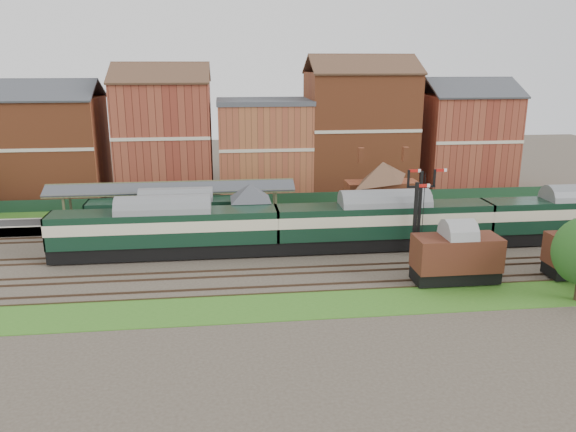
{
  "coord_description": "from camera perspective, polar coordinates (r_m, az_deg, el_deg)",
  "views": [
    {
      "loc": [
        -5.53,
        -49.79,
        17.43
      ],
      "look_at": [
        0.54,
        2.0,
        3.0
      ],
      "focal_mm": 35.0,
      "sensor_mm": 36.0,
      "label": 1
    }
  ],
  "objects": [
    {
      "name": "grass_front",
      "position": [
        41.97,
        1.51,
        -9.03
      ],
      "size": [
        90.0,
        5.0,
        0.06
      ],
      "primitive_type": "cube",
      "color": "#2D6619",
      "rests_on": "ground"
    },
    {
      "name": "platform_railcar",
      "position": [
        58.46,
        -11.21,
        0.28
      ],
      "size": [
        17.86,
        2.82,
        4.11
      ],
      "color": "black",
      "rests_on": "ground"
    },
    {
      "name": "town_backdrop",
      "position": [
        75.7,
        -2.59,
        7.54
      ],
      "size": [
        69.0,
        10.0,
        16.0
      ],
      "color": "#984926",
      "rests_on": "ground"
    },
    {
      "name": "ground",
      "position": [
        53.04,
        -0.33,
        -3.72
      ],
      "size": [
        160.0,
        160.0,
        0.0
      ],
      "primitive_type": "plane",
      "color": "#473D33",
      "rests_on": "ground"
    },
    {
      "name": "platform",
      "position": [
        61.9,
        -5.94,
        -0.49
      ],
      "size": [
        55.0,
        3.4,
        1.0
      ],
      "primitive_type": "cube",
      "color": "#2D2D2D",
      "rests_on": "ground"
    },
    {
      "name": "canopy",
      "position": [
        61.16,
        -11.68,
        3.02
      ],
      "size": [
        26.0,
        3.89,
        4.08
      ],
      "color": "#515736",
      "rests_on": "platform"
    },
    {
      "name": "grass_back",
      "position": [
        68.28,
        -1.82,
        0.7
      ],
      "size": [
        90.0,
        4.5,
        0.06
      ],
      "primitive_type": "cube",
      "color": "#2D6619",
      "rests_on": "ground"
    },
    {
      "name": "semaphore_bracket",
      "position": [
        52.05,
        13.27,
        0.81
      ],
      "size": [
        3.6,
        0.25,
        8.18
      ],
      "color": "black",
      "rests_on": "ground"
    },
    {
      "name": "goods_van_a",
      "position": [
        47.25,
        16.73,
        -3.85
      ],
      "size": [
        6.83,
        2.96,
        4.14
      ],
      "color": "black",
      "rests_on": "ground"
    },
    {
      "name": "dmu_train",
      "position": [
        54.04,
        9.69,
        -0.54
      ],
      "size": [
        61.33,
        3.22,
        4.71
      ],
      "color": "black",
      "rests_on": "ground"
    },
    {
      "name": "brick_hut",
      "position": [
        56.46,
        4.35,
        -1.29
      ],
      "size": [
        3.2,
        2.64,
        2.94
      ],
      "color": "maroon",
      "rests_on": "ground"
    },
    {
      "name": "fence",
      "position": [
        70.03,
        -1.97,
        1.68
      ],
      "size": [
        90.0,
        0.12,
        1.5
      ],
      "primitive_type": "cube",
      "color": "#193823",
      "rests_on": "ground"
    },
    {
      "name": "station_building",
      "position": [
        63.51,
        9.51,
        3.01
      ],
      "size": [
        8.1,
        8.1,
        5.9
      ],
      "color": "#984926",
      "rests_on": "platform"
    },
    {
      "name": "semaphore_siding",
      "position": [
        47.43,
        12.75,
        -1.18
      ],
      "size": [
        1.23,
        0.25,
        8.0
      ],
      "color": "black",
      "rests_on": "ground"
    },
    {
      "name": "signal_box",
      "position": [
        54.98,
        -3.82,
        0.42
      ],
      "size": [
        5.4,
        5.4,
        6.0
      ],
      "color": "#616F4F",
      "rests_on": "ground"
    }
  ]
}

